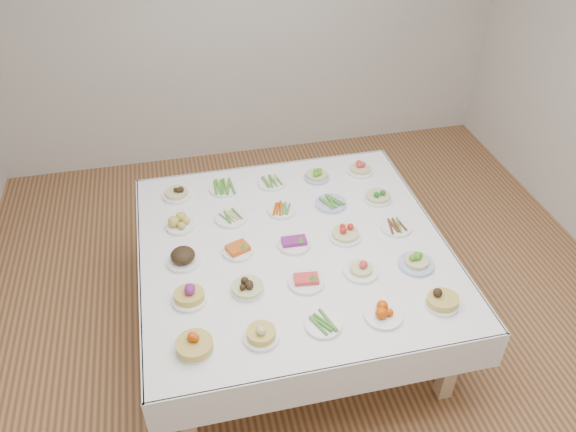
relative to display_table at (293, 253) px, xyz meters
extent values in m
plane|color=#A16D43|center=(0.13, -0.03, -0.68)|extent=(5.00, 5.00, 0.00)
cube|color=beige|center=(0.13, 2.47, 0.72)|extent=(5.00, 0.02, 2.80)
cube|color=white|center=(0.00, 0.00, 0.04)|extent=(1.99, 1.99, 0.06)
cube|color=white|center=(0.00, 1.00, -0.07)|extent=(2.01, 0.02, 0.28)
cube|color=white|center=(0.00, -1.00, -0.07)|extent=(2.01, 0.01, 0.28)
cube|color=white|center=(1.00, 0.00, -0.07)|extent=(0.01, 2.01, 0.28)
cube|color=white|center=(-1.00, 0.00, -0.07)|extent=(0.02, 2.01, 0.28)
cube|color=#D3B887|center=(-0.82, -0.82, -0.33)|extent=(0.09, 0.09, 0.69)
cube|color=#D3B887|center=(0.82, -0.82, -0.33)|extent=(0.09, 0.09, 0.69)
cube|color=#D3B887|center=(-0.82, 0.82, -0.33)|extent=(0.09, 0.09, 0.69)
cube|color=#D3B887|center=(0.82, 0.82, -0.33)|extent=(0.09, 0.09, 0.69)
cylinder|color=white|center=(-0.71, -0.72, 0.08)|extent=(0.19, 0.19, 0.02)
cylinder|color=white|center=(-0.35, -0.72, 0.08)|extent=(0.20, 0.20, 0.02)
cylinder|color=white|center=(0.01, -0.72, 0.08)|extent=(0.20, 0.20, 0.02)
cylinder|color=white|center=(0.36, -0.72, 0.08)|extent=(0.22, 0.22, 0.02)
cylinder|color=white|center=(0.72, -0.72, 0.08)|extent=(0.19, 0.19, 0.02)
cylinder|color=white|center=(-0.71, -0.35, 0.08)|extent=(0.21, 0.21, 0.02)
cylinder|color=white|center=(-0.36, -0.35, 0.08)|extent=(0.19, 0.19, 0.02)
cylinder|color=white|center=(0.00, -0.36, 0.08)|extent=(0.22, 0.22, 0.02)
cylinder|color=white|center=(0.35, -0.35, 0.08)|extent=(0.21, 0.21, 0.02)
cylinder|color=#4C66B2|center=(0.71, -0.37, 0.08)|extent=(0.22, 0.22, 0.02)
cylinder|color=white|center=(-0.72, -0.01, 0.08)|extent=(0.21, 0.21, 0.02)
cylinder|color=white|center=(-0.37, 0.01, 0.08)|extent=(0.20, 0.20, 0.02)
cylinder|color=white|center=(0.01, 0.00, 0.08)|extent=(0.21, 0.21, 0.02)
cylinder|color=white|center=(0.36, 0.00, 0.08)|extent=(0.21, 0.21, 0.02)
cylinder|color=white|center=(0.72, 0.01, 0.08)|extent=(0.21, 0.21, 0.02)
cylinder|color=white|center=(-0.71, 0.36, 0.08)|extent=(0.20, 0.20, 0.02)
cylinder|color=white|center=(-0.36, 0.36, 0.08)|extent=(0.22, 0.22, 0.02)
cylinder|color=white|center=(0.00, 0.37, 0.08)|extent=(0.19, 0.19, 0.02)
cylinder|color=#4C66B2|center=(0.37, 0.37, 0.08)|extent=(0.22, 0.22, 0.02)
cylinder|color=white|center=(0.72, 0.35, 0.08)|extent=(0.20, 0.20, 0.02)
cylinder|color=white|center=(-0.71, 0.72, 0.08)|extent=(0.20, 0.20, 0.02)
cylinder|color=white|center=(-0.36, 0.72, 0.08)|extent=(0.21, 0.21, 0.02)
cylinder|color=white|center=(0.01, 0.72, 0.08)|extent=(0.21, 0.21, 0.02)
cylinder|color=#4C66B2|center=(0.36, 0.72, 0.08)|extent=(0.19, 0.19, 0.02)
cylinder|color=white|center=(0.71, 0.73, 0.08)|extent=(0.20, 0.20, 0.02)
camera|label=1|loc=(-0.65, -2.72, 2.51)|focal=35.00mm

